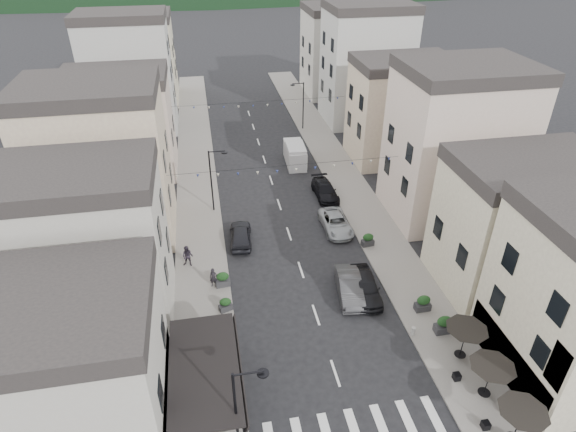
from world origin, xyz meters
name	(u,v)px	position (x,y,z in m)	size (l,w,h in m)	color
sidewalk_left	(197,181)	(-7.50, 32.00, 0.06)	(4.00, 76.00, 0.12)	slate
sidewalk_right	(339,169)	(7.50, 32.00, 0.06)	(4.00, 76.00, 0.12)	slate
boutique_building	(35,381)	(-15.50, 5.00, 4.00)	(12.00, 8.00, 8.00)	#B2AEA3
boutique_awning	(209,369)	(-7.25, 5.00, 3.11)	(3.77, 7.50, 3.28)	black
buildings_row_left	(121,110)	(-14.50, 37.75, 6.12)	(10.20, 54.16, 14.00)	#B2AEA3
buildings_row_right	(392,95)	(14.50, 36.59, 6.32)	(10.20, 54.16, 14.50)	#B4A98F
cafe_terrace	(492,370)	(7.70, 2.80, 2.36)	(2.50, 8.10, 2.53)	black
streetlamp_left_near	(241,406)	(-5.82, 2.00, 3.70)	(1.70, 0.56, 6.00)	black
streetlamp_left_far	(214,175)	(-5.82, 26.00, 3.70)	(1.70, 0.56, 6.00)	black
streetlamp_right_far	(301,101)	(5.82, 44.00, 3.70)	(1.70, 0.56, 6.00)	black
bollards	(338,375)	(0.00, 5.50, 0.42)	(11.66, 10.26, 0.60)	gray
bunting_near	(287,169)	(0.00, 22.00, 5.65)	(19.00, 0.28, 0.62)	black
bunting_far	(260,105)	(0.00, 38.00, 5.65)	(19.00, 0.28, 0.62)	black
parked_car_a	(365,286)	(3.88, 12.36, 0.79)	(1.87, 4.64, 1.58)	black
parked_car_b	(350,287)	(2.80, 12.56, 0.75)	(1.59, 4.57, 1.50)	#37373A
parked_car_c	(336,223)	(4.09, 20.95, 0.67)	(2.21, 4.80, 1.33)	#989CA1
parked_car_d	(325,190)	(4.60, 26.71, 0.68)	(1.91, 4.70, 1.36)	black
parked_car_e	(241,235)	(-4.15, 20.53, 0.74)	(1.75, 4.35, 1.48)	black
delivery_van	(295,154)	(3.18, 34.39, 1.15)	(2.16, 4.96, 2.34)	#BBBBBD
pedestrian_a	(213,278)	(-6.65, 15.17, 0.89)	(0.56, 0.37, 1.54)	black
pedestrian_b	(188,256)	(-8.46, 17.98, 1.00)	(0.86, 0.67, 1.76)	#251F29
planter_la	(226,304)	(-6.00, 12.50, 0.61)	(1.02, 0.77, 1.01)	#28282A
planter_lb	(223,279)	(-6.00, 15.12, 0.69)	(1.09, 0.66, 1.16)	#2F2F32
planter_ra	(444,325)	(7.71, 7.87, 0.74)	(1.15, 0.64, 1.28)	#2C2C2E
planter_rb	(423,303)	(7.26, 10.06, 0.70)	(1.08, 0.62, 1.20)	#28282A
planter_rc	(368,240)	(6.00, 18.03, 0.66)	(1.06, 0.67, 1.12)	#29292B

